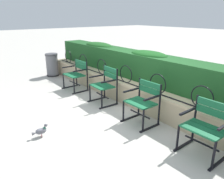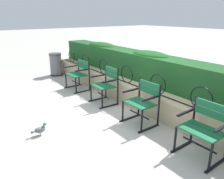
{
  "view_description": "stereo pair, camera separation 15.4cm",
  "coord_description": "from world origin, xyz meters",
  "px_view_note": "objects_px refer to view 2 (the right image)",
  "views": [
    {
      "loc": [
        3.44,
        -2.56,
        2.04
      ],
      "look_at": [
        0.0,
        0.12,
        0.55
      ],
      "focal_mm": 35.19,
      "sensor_mm": 36.0,
      "label": 1
    },
    {
      "loc": [
        3.53,
        -2.44,
        2.04
      ],
      "look_at": [
        0.0,
        0.12,
        0.55
      ],
      "focal_mm": 35.19,
      "sensor_mm": 36.0,
      "label": 2
    }
  ],
  "objects_px": {
    "park_chair_centre_left": "(106,84)",
    "trash_bin": "(56,65)",
    "park_chair_centre_right": "(143,101)",
    "pigeon_near_chairs": "(40,130)",
    "park_chair_leftmost": "(79,73)",
    "park_chair_rightmost": "(204,128)"
  },
  "relations": [
    {
      "from": "park_chair_rightmost",
      "to": "park_chair_centre_right",
      "type": "bearing_deg",
      "value": -179.5
    },
    {
      "from": "trash_bin",
      "to": "pigeon_near_chairs",
      "type": "bearing_deg",
      "value": -26.42
    },
    {
      "from": "park_chair_centre_left",
      "to": "trash_bin",
      "type": "xyz_separation_m",
      "value": [
        -3.13,
        0.02,
        -0.09
      ]
    },
    {
      "from": "park_chair_leftmost",
      "to": "pigeon_near_chairs",
      "type": "height_order",
      "value": "park_chair_leftmost"
    },
    {
      "from": "park_chair_centre_right",
      "to": "pigeon_near_chairs",
      "type": "relative_size",
      "value": 2.87
    },
    {
      "from": "park_chair_centre_left",
      "to": "trash_bin",
      "type": "distance_m",
      "value": 3.13
    },
    {
      "from": "park_chair_leftmost",
      "to": "park_chair_centre_left",
      "type": "xyz_separation_m",
      "value": [
        1.31,
        0.04,
        0.01
      ]
    },
    {
      "from": "park_chair_rightmost",
      "to": "park_chair_leftmost",
      "type": "bearing_deg",
      "value": -179.72
    },
    {
      "from": "park_chair_centre_right",
      "to": "park_chair_rightmost",
      "type": "relative_size",
      "value": 1.0
    },
    {
      "from": "park_chair_centre_right",
      "to": "trash_bin",
      "type": "relative_size",
      "value": 1.07
    },
    {
      "from": "park_chair_leftmost",
      "to": "park_chair_centre_right",
      "type": "height_order",
      "value": "park_chair_centre_right"
    },
    {
      "from": "park_chair_rightmost",
      "to": "pigeon_near_chairs",
      "type": "height_order",
      "value": "park_chair_rightmost"
    },
    {
      "from": "park_chair_leftmost",
      "to": "trash_bin",
      "type": "relative_size",
      "value": 1.06
    },
    {
      "from": "park_chair_leftmost",
      "to": "park_chair_centre_right",
      "type": "relative_size",
      "value": 0.99
    },
    {
      "from": "pigeon_near_chairs",
      "to": "park_chair_centre_left",
      "type": "bearing_deg",
      "value": 107.92
    },
    {
      "from": "park_chair_centre_left",
      "to": "park_chair_centre_right",
      "type": "relative_size",
      "value": 1.06
    },
    {
      "from": "park_chair_centre_left",
      "to": "pigeon_near_chairs",
      "type": "distance_m",
      "value": 1.96
    },
    {
      "from": "park_chair_centre_left",
      "to": "park_chair_rightmost",
      "type": "height_order",
      "value": "park_chair_centre_left"
    },
    {
      "from": "park_chair_centre_right",
      "to": "trash_bin",
      "type": "bearing_deg",
      "value": 179.39
    },
    {
      "from": "park_chair_centre_left",
      "to": "trash_bin",
      "type": "height_order",
      "value": "park_chair_centre_left"
    },
    {
      "from": "park_chair_leftmost",
      "to": "pigeon_near_chairs",
      "type": "bearing_deg",
      "value": -43.33
    },
    {
      "from": "trash_bin",
      "to": "park_chair_centre_left",
      "type": "bearing_deg",
      "value": -0.31
    }
  ]
}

